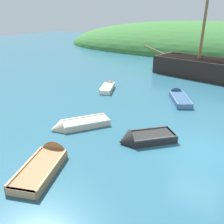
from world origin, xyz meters
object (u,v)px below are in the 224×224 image
at_px(rowboat_outer_left, 108,88).
at_px(rowboat_center, 47,163).
at_px(sailing_ship, 223,73).
at_px(rowboat_near_dock, 77,126).
at_px(rowboat_far, 143,139).
at_px(rowboat_portside, 178,98).

relative_size(rowboat_outer_left, rowboat_center, 0.84).
height_order(sailing_ship, rowboat_center, sailing_ship).
height_order(rowboat_near_dock, rowboat_far, rowboat_far).
height_order(rowboat_near_dock, rowboat_outer_left, rowboat_near_dock).
height_order(sailing_ship, rowboat_far, sailing_ship).
height_order(rowboat_portside, rowboat_outer_left, rowboat_portside).
xyz_separation_m(sailing_ship, rowboat_far, (-2.56, -14.97, -0.58)).
bearing_deg(rowboat_portside, sailing_ship, -43.49).
relative_size(sailing_ship, rowboat_near_dock, 4.88).
bearing_deg(rowboat_outer_left, rowboat_portside, -105.57).
distance_m(rowboat_near_dock, rowboat_portside, 8.62).
bearing_deg(rowboat_near_dock, rowboat_far, 134.14).
bearing_deg(sailing_ship, rowboat_portside, 86.68).
bearing_deg(rowboat_center, rowboat_portside, -31.46).
xyz_separation_m(rowboat_outer_left, rowboat_far, (5.92, -7.02, -0.00)).
distance_m(rowboat_portside, rowboat_far, 7.31).
bearing_deg(rowboat_far, sailing_ship, -141.02).
distance_m(sailing_ship, rowboat_center, 19.65).
height_order(rowboat_near_dock, rowboat_center, rowboat_center).
relative_size(sailing_ship, rowboat_portside, 4.16).
bearing_deg(rowboat_portside, rowboat_center, 139.03).
bearing_deg(rowboat_far, rowboat_near_dock, -37.20).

